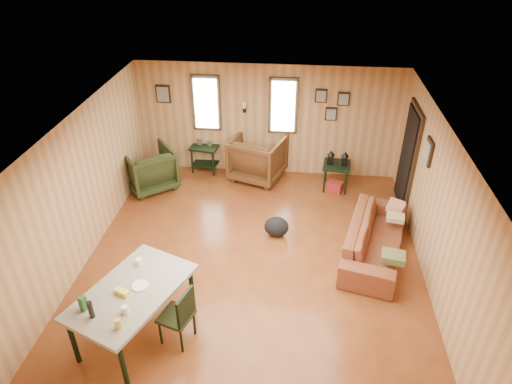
# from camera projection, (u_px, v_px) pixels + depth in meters

# --- Properties ---
(room) EXTENTS (5.54, 6.04, 2.44)m
(room) POSITION_uv_depth(u_px,v_px,m) (266.00, 188.00, 7.25)
(room) COLOR brown
(room) RESTS_ON ground
(sofa) EXTENTS (1.15, 2.27, 0.85)m
(sofa) POSITION_uv_depth(u_px,v_px,m) (376.00, 233.00, 7.54)
(sofa) COLOR brown
(sofa) RESTS_ON ground
(recliner_brown) EXTENTS (1.27, 1.23, 1.05)m
(recliner_brown) POSITION_uv_depth(u_px,v_px,m) (258.00, 156.00, 9.68)
(recliner_brown) COLOR #523218
(recliner_brown) RESTS_ON ground
(recliner_green) EXTENTS (1.26, 1.25, 0.95)m
(recliner_green) POSITION_uv_depth(u_px,v_px,m) (149.00, 167.00, 9.35)
(recliner_green) COLOR #263015
(recliner_green) RESTS_ON ground
(end_table) EXTENTS (0.66, 0.61, 0.74)m
(end_table) POSITION_uv_depth(u_px,v_px,m) (206.00, 153.00, 10.02)
(end_table) COLOR black
(end_table) RESTS_ON ground
(side_table) EXTENTS (0.60, 0.60, 0.87)m
(side_table) POSITION_uv_depth(u_px,v_px,m) (337.00, 163.00, 9.26)
(side_table) COLOR black
(side_table) RESTS_ON ground
(cooler) EXTENTS (0.37, 0.32, 0.22)m
(cooler) POSITION_uv_depth(u_px,v_px,m) (335.00, 187.00, 9.41)
(cooler) COLOR maroon
(cooler) RESTS_ON ground
(backpack) EXTENTS (0.52, 0.46, 0.38)m
(backpack) POSITION_uv_depth(u_px,v_px,m) (276.00, 227.00, 8.08)
(backpack) COLOR black
(backpack) RESTS_ON ground
(sofa_pillows) EXTENTS (0.58, 1.54, 0.31)m
(sofa_pillows) POSITION_uv_depth(u_px,v_px,m) (394.00, 233.00, 7.43)
(sofa_pillows) COLOR #565F35
(sofa_pillows) RESTS_ON sofa
(dining_table) EXTENTS (1.52, 1.88, 1.07)m
(dining_table) POSITION_uv_depth(u_px,v_px,m) (131.00, 295.00, 5.87)
(dining_table) COLOR gray
(dining_table) RESTS_ON ground
(dining_chair) EXTENTS (0.51, 0.51, 0.89)m
(dining_chair) POSITION_uv_depth(u_px,v_px,m) (180.00, 314.00, 5.94)
(dining_chair) COLOR #263015
(dining_chair) RESTS_ON ground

